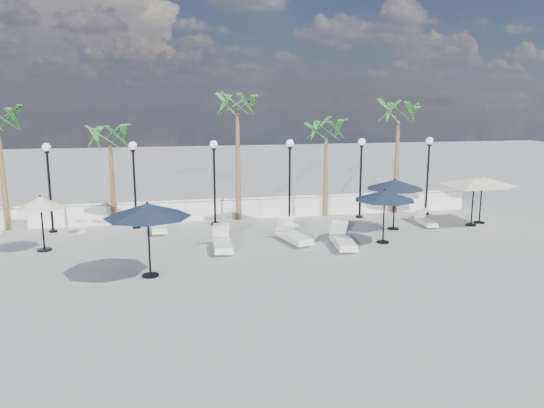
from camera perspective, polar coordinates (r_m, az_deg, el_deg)
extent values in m
plane|color=#969691|center=(18.21, -3.94, -6.77)|extent=(100.00, 100.00, 0.00)
cube|color=silver|center=(25.31, -6.37, -0.69)|extent=(26.00, 0.30, 0.90)
cube|color=silver|center=(25.21, -6.40, 0.47)|extent=(26.00, 0.12, 0.08)
cylinder|color=black|center=(24.74, -22.48, -2.70)|extent=(0.36, 0.36, 0.10)
cylinder|color=black|center=(24.42, -22.77, 1.19)|extent=(0.10, 0.10, 3.50)
cylinder|color=black|center=(24.21, -23.07, 5.15)|extent=(0.18, 0.18, 0.10)
sphere|color=white|center=(24.19, -23.10, 5.65)|extent=(0.36, 0.36, 0.36)
cylinder|color=black|center=(24.33, -14.35, -2.41)|extent=(0.36, 0.36, 0.10)
cylinder|color=black|center=(24.00, -14.54, 1.54)|extent=(0.10, 0.10, 3.50)
cylinder|color=black|center=(23.79, -14.74, 5.58)|extent=(0.18, 0.18, 0.10)
sphere|color=white|center=(23.78, -14.76, 6.08)|extent=(0.36, 0.36, 0.36)
cylinder|color=black|center=(24.42, -6.12, -2.07)|extent=(0.36, 0.36, 0.10)
cylinder|color=black|center=(24.10, -6.20, 1.87)|extent=(0.10, 0.10, 3.50)
cylinder|color=black|center=(23.89, -6.28, 5.89)|extent=(0.18, 0.18, 0.10)
sphere|color=white|center=(23.87, -6.30, 6.40)|extent=(0.36, 0.36, 0.36)
cylinder|color=black|center=(25.01, 1.88, -1.70)|extent=(0.36, 0.36, 0.10)
cylinder|color=black|center=(24.69, 1.91, 2.15)|extent=(0.10, 0.10, 3.50)
cylinder|color=black|center=(24.49, 1.93, 6.08)|extent=(0.18, 0.18, 0.10)
sphere|color=white|center=(24.47, 1.94, 6.57)|extent=(0.36, 0.36, 0.36)
cylinder|color=black|center=(26.06, 9.38, -1.33)|extent=(0.36, 0.36, 0.10)
cylinder|color=black|center=(25.75, 9.49, 2.37)|extent=(0.10, 0.10, 3.50)
cylinder|color=black|center=(25.56, 9.61, 6.14)|extent=(0.18, 0.18, 0.10)
sphere|color=white|center=(25.54, 9.63, 6.61)|extent=(0.36, 0.36, 0.36)
cylinder|color=black|center=(27.52, 16.18, -0.97)|extent=(0.36, 0.36, 0.10)
cylinder|color=black|center=(27.23, 16.37, 2.53)|extent=(0.10, 0.10, 3.50)
cylinder|color=black|center=(27.04, 16.57, 6.10)|extent=(0.18, 0.18, 0.10)
sphere|color=white|center=(27.03, 16.59, 6.54)|extent=(0.36, 0.36, 0.36)
cone|color=brown|center=(25.57, -26.93, 2.28)|extent=(0.28, 0.28, 4.40)
cone|color=brown|center=(24.85, -16.78, 1.85)|extent=(0.28, 0.28, 3.60)
cone|color=brown|center=(24.93, -3.68, 3.95)|extent=(0.28, 0.28, 5.00)
cone|color=brown|center=(25.98, 5.77, 2.87)|extent=(0.28, 0.28, 3.80)
cone|color=brown|center=(27.28, 13.23, 3.87)|extent=(0.28, 0.28, 4.60)
cube|color=silver|center=(23.48, -12.12, -2.53)|extent=(0.76, 1.96, 0.10)
cube|color=silver|center=(23.20, -12.09, -2.40)|extent=(0.68, 1.33, 0.10)
cube|color=silver|center=(24.16, -12.27, -1.22)|extent=(0.63, 0.49, 0.60)
cube|color=silver|center=(20.22, -5.36, -4.49)|extent=(0.80, 2.09, 0.11)
cube|color=silver|center=(19.92, -5.31, -4.36)|extent=(0.72, 1.42, 0.11)
cube|color=silver|center=(20.92, -5.52, -2.80)|extent=(0.67, 0.52, 0.64)
cube|color=silver|center=(20.64, 7.65, -4.20)|extent=(0.96, 2.19, 0.11)
cube|color=silver|center=(20.34, 7.83, -4.07)|extent=(0.83, 1.50, 0.11)
cube|color=silver|center=(21.35, 7.17, -2.51)|extent=(0.72, 0.58, 0.66)
cube|color=silver|center=(21.21, 2.41, -3.71)|extent=(1.15, 2.20, 0.11)
cube|color=silver|center=(20.93, 2.77, -3.55)|extent=(0.95, 1.53, 0.11)
cube|color=silver|center=(21.84, 1.40, -2.13)|extent=(0.75, 0.63, 0.65)
cube|color=silver|center=(25.04, 16.24, -1.95)|extent=(0.68, 1.63, 0.09)
cube|color=silver|center=(24.83, 16.44, -1.84)|extent=(0.60, 1.11, 0.09)
cube|color=silver|center=(25.56, 15.73, -0.94)|extent=(0.53, 0.42, 0.49)
cylinder|color=silver|center=(24.26, -19.75, -2.85)|extent=(0.40, 0.40, 0.03)
cylinder|color=silver|center=(24.21, -19.78, -2.33)|extent=(0.06, 0.06, 0.48)
cylinder|color=silver|center=(24.15, -19.82, -1.75)|extent=(0.52, 0.52, 0.03)
cylinder|color=silver|center=(21.93, 2.23, -3.62)|extent=(0.45, 0.45, 0.03)
cylinder|color=silver|center=(21.86, 2.23, -2.99)|extent=(0.07, 0.07, 0.54)
cylinder|color=silver|center=(21.80, 2.24, -2.28)|extent=(0.58, 0.58, 0.03)
cylinder|color=black|center=(17.68, -12.94, -7.49)|extent=(0.54, 0.54, 0.06)
cylinder|color=black|center=(17.36, -13.10, -3.90)|extent=(0.07, 0.07, 2.35)
cone|color=black|center=(17.13, -13.24, -0.66)|extent=(2.78, 2.78, 0.43)
sphere|color=black|center=(17.09, -13.28, 0.13)|extent=(0.08, 0.08, 0.08)
cylinder|color=black|center=(21.64, 11.83, -4.03)|extent=(0.48, 0.48, 0.05)
cylinder|color=black|center=(21.40, 11.93, -1.41)|extent=(0.06, 0.06, 2.08)
cone|color=black|center=(21.23, 12.03, 0.92)|extent=(2.42, 2.42, 0.39)
sphere|color=black|center=(21.20, 12.05, 1.50)|extent=(0.07, 0.07, 0.07)
cylinder|color=black|center=(23.98, 12.90, -2.59)|extent=(0.51, 0.51, 0.05)
cylinder|color=black|center=(23.76, 13.01, -0.11)|extent=(0.06, 0.06, 2.17)
cone|color=black|center=(23.61, 13.11, 2.08)|extent=(2.53, 2.53, 0.41)
sphere|color=black|center=(23.57, 13.13, 2.63)|extent=(0.07, 0.07, 0.07)
cylinder|color=black|center=(25.72, 20.61, -2.11)|extent=(0.48, 0.48, 0.06)
cylinder|color=black|center=(25.52, 20.77, 0.14)|extent=(0.06, 0.06, 2.12)
pyramid|color=beige|center=(25.35, 20.94, 2.54)|extent=(4.69, 4.69, 0.32)
cylinder|color=black|center=(26.37, 21.38, -1.85)|extent=(0.49, 0.49, 0.06)
cylinder|color=black|center=(26.18, 21.54, 0.36)|extent=(0.07, 0.07, 2.13)
pyramid|color=beige|center=(26.01, 21.71, 2.72)|extent=(4.62, 4.62, 0.33)
cylinder|color=black|center=(21.86, -23.27, -4.55)|extent=(0.54, 0.54, 0.06)
cylinder|color=black|center=(21.63, -23.47, -2.03)|extent=(0.07, 0.07, 2.03)
cone|color=beige|center=(21.47, -23.64, 0.16)|extent=(1.74, 1.74, 0.43)
sphere|color=black|center=(21.43, -23.69, 0.79)|extent=(0.08, 0.08, 0.08)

